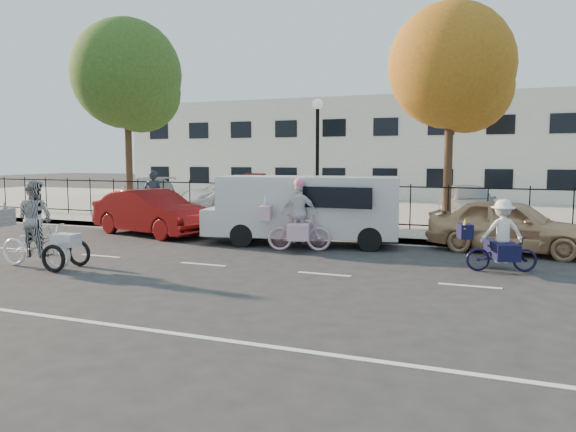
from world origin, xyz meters
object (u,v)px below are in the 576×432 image
at_px(gold_sedan, 511,226).
at_px(lot_car_b, 229,195).
at_px(white_van, 306,207).
at_px(lot_car_d, 469,202).
at_px(lamppost, 317,140).
at_px(red_sedan, 152,212).
at_px(unicorn_bike, 298,224).
at_px(pedestrian, 153,195).
at_px(lot_car_a, 146,192).
at_px(zebra_trike, 36,234).
at_px(lot_car_c, 290,197).
at_px(bull_bike, 501,243).

bearing_deg(gold_sedan, lot_car_b, 70.56).
relative_size(white_van, lot_car_d, 1.38).
xyz_separation_m(lamppost, red_sedan, (-4.61, -3.00, -2.38)).
xyz_separation_m(white_van, red_sedan, (-5.30, 0.00, -0.35)).
relative_size(red_sedan, lot_car_b, 0.92).
bearing_deg(unicorn_bike, pedestrian, 46.17).
bearing_deg(red_sedan, white_van, -74.44).
bearing_deg(lot_car_a, unicorn_bike, -55.12).
distance_m(lamppost, pedestrian, 6.68).
distance_m(lamppost, gold_sedan, 7.03).
height_order(gold_sedan, pedestrian, pedestrian).
distance_m(lamppost, lot_car_b, 7.54).
distance_m(unicorn_bike, lot_car_b, 10.77).
bearing_deg(white_van, zebra_trike, -140.39).
bearing_deg(lot_car_a, lamppost, -40.87).
bearing_deg(lot_car_d, lot_car_b, 158.24).
distance_m(pedestrian, lot_car_a, 6.30).
xyz_separation_m(lamppost, unicorn_bike, (0.89, -4.16, -2.38)).
height_order(lot_car_b, lot_car_c, lot_car_b).
bearing_deg(gold_sedan, white_van, 106.97).
distance_m(white_van, lot_car_d, 7.63).
bearing_deg(lot_car_d, unicorn_bike, -133.64).
height_order(gold_sedan, lot_car_c, same).
xyz_separation_m(lamppost, bull_bike, (6.01, -5.03, -2.47)).
bearing_deg(bull_bike, lot_car_b, 34.27).
height_order(bull_bike, lot_car_b, bull_bike).
relative_size(unicorn_bike, gold_sedan, 0.48).
relative_size(unicorn_bike, red_sedan, 0.45).
height_order(bull_bike, lot_car_d, bull_bike).
distance_m(white_van, gold_sedan, 5.56).
bearing_deg(lamppost, bull_bike, -39.97).
bearing_deg(unicorn_bike, lot_car_c, 6.17).
relative_size(gold_sedan, lot_car_c, 1.08).
xyz_separation_m(zebra_trike, red_sedan, (-0.71, 5.48, -0.04)).
bearing_deg(zebra_trike, unicorn_bike, -51.49).
relative_size(red_sedan, gold_sedan, 1.06).
xyz_separation_m(lamppost, lot_car_d, (4.72, 3.48, -2.24)).
xyz_separation_m(unicorn_bike, lot_car_b, (-6.60, 8.51, 0.10)).
relative_size(gold_sedan, lot_car_d, 1.00).
bearing_deg(lot_car_d, red_sedan, -162.22).
bearing_deg(gold_sedan, unicorn_bike, 119.07).
bearing_deg(red_sedan, lot_car_b, 24.15).
bearing_deg(lot_car_a, lot_car_b, -18.76).
relative_size(lamppost, lot_car_d, 1.03).
bearing_deg(pedestrian, lot_car_c, -150.25).
bearing_deg(red_sedan, zebra_trike, -157.08).
bearing_deg(zebra_trike, bull_bike, -74.36).
bearing_deg(pedestrian, red_sedan, 101.60).
distance_m(red_sedan, pedestrian, 3.09).
xyz_separation_m(zebra_trike, pedestrian, (-2.45, 8.00, 0.32)).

